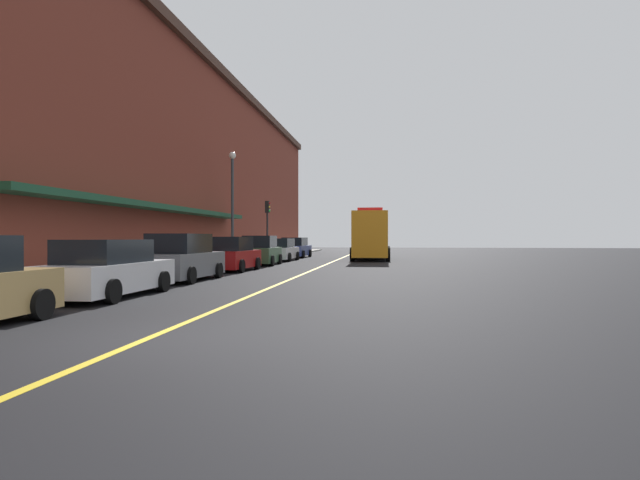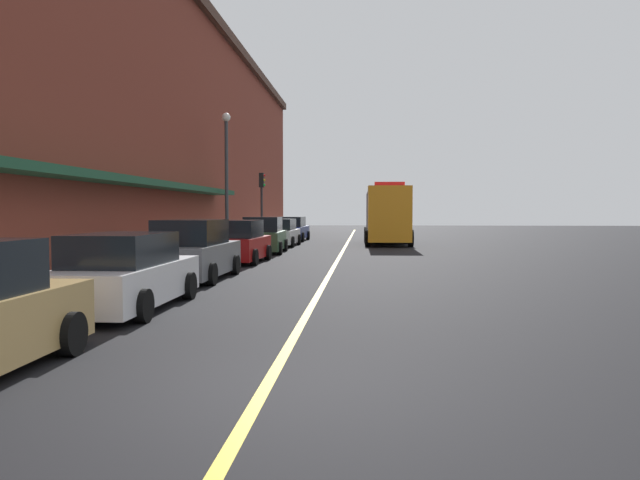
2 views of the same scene
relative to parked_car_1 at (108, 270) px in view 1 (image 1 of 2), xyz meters
name	(u,v)px [view 1 (image 1 of 2)]	position (x,y,z in m)	size (l,w,h in m)	color
ground_plane	(328,264)	(3.87, 19.41, -0.77)	(112.00, 112.00, 0.00)	black
sidewalk_left	(233,262)	(-2.33, 19.41, -0.69)	(2.40, 70.00, 0.15)	#9E9B93
lane_center_stripe	(328,264)	(3.87, 19.41, -0.76)	(0.16, 70.00, 0.01)	gold
brick_building_left	(114,163)	(-10.05, 18.41, 5.82)	(14.21, 64.00, 13.15)	maroon
parked_car_1	(108,270)	(0.00, 0.00, 0.00)	(2.05, 4.88, 1.62)	silver
parked_car_2	(182,259)	(-0.16, 5.62, 0.08)	(2.13, 4.75, 1.82)	#595B60
parked_car_3	(231,255)	(-0.07, 11.69, 0.04)	(2.19, 4.34, 1.72)	maroon
parked_car_4	(261,251)	(0.00, 17.33, 0.07)	(2.19, 4.21, 1.79)	#2D5133
parked_car_5	(281,250)	(0.00, 23.26, 0.00)	(2.11, 4.52, 1.62)	silver
parked_car_6	(295,248)	(-0.10, 29.59, 0.03)	(2.22, 4.93, 1.68)	navy
utility_truck	(371,236)	(6.38, 25.97, 1.02)	(2.87, 8.47, 3.76)	orange
parking_meter_0	(234,248)	(-1.48, 16.76, 0.29)	(0.14, 0.18, 1.33)	#4C4C51
parking_meter_1	(177,252)	(-1.48, 8.28, 0.29)	(0.14, 0.18, 1.33)	#4C4C51
parking_meter_2	(187,251)	(-1.48, 9.47, 0.29)	(0.14, 0.18, 1.33)	#4C4C51
street_lamp_left	(232,195)	(-2.08, 18.38, 3.63)	(0.44, 0.44, 6.94)	#33383D
traffic_light_near	(267,218)	(-1.42, 25.12, 2.39)	(0.38, 0.36, 4.30)	#232326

